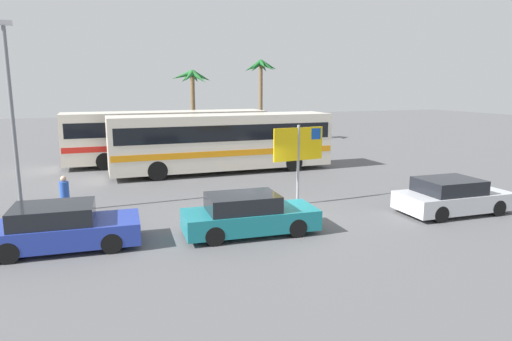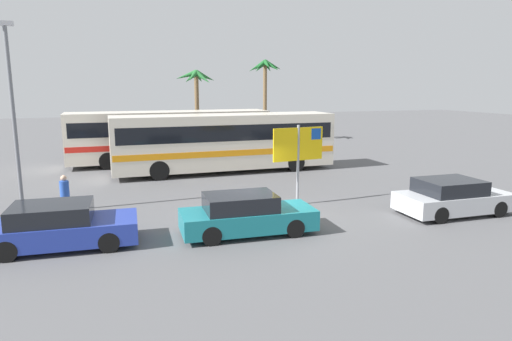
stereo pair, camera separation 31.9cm
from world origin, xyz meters
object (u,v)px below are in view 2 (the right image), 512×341
(car_blue, at_px, (60,226))
(pedestrian_crossing_lot, at_px, (65,193))
(car_teal, at_px, (246,215))
(bus_rear_coach, at_px, (171,134))
(bus_front_coach, at_px, (225,140))
(ferry_sign, at_px, (299,147))
(car_silver, at_px, (452,197))

(car_blue, bearing_deg, pedestrian_crossing_lot, 94.11)
(car_blue, xyz_separation_m, car_teal, (5.54, -0.61, -0.00))
(car_teal, relative_size, pedestrian_crossing_lot, 2.73)
(bus_rear_coach, xyz_separation_m, pedestrian_crossing_lot, (-5.33, -10.78, -0.85))
(car_blue, bearing_deg, bus_front_coach, 55.47)
(ferry_sign, height_order, car_blue, ferry_sign)
(car_silver, xyz_separation_m, pedestrian_crossing_lot, (-13.53, 4.00, 0.30))
(car_silver, xyz_separation_m, car_blue, (-13.48, 0.90, -0.00))
(bus_front_coach, bearing_deg, bus_rear_coach, 121.35)
(bus_front_coach, distance_m, pedestrian_crossing_lot, 10.36)
(ferry_sign, height_order, pedestrian_crossing_lot, ferry_sign)
(car_blue, height_order, pedestrian_crossing_lot, pedestrian_crossing_lot)
(car_blue, bearing_deg, bus_rear_coach, 72.34)
(bus_front_coach, xyz_separation_m, car_silver, (5.80, -10.84, -1.15))
(car_teal, height_order, pedestrian_crossing_lot, pedestrian_crossing_lot)
(bus_rear_coach, xyz_separation_m, car_blue, (-5.28, -13.88, -1.15))
(bus_front_coach, bearing_deg, car_silver, -61.86)
(bus_rear_coach, relative_size, ferry_sign, 3.77)
(car_teal, bearing_deg, bus_front_coach, 81.38)
(bus_front_coach, bearing_deg, car_teal, -101.45)
(bus_front_coach, bearing_deg, pedestrian_crossing_lot, -138.49)
(car_blue, relative_size, car_teal, 1.00)
(bus_rear_coach, bearing_deg, car_teal, -88.96)
(ferry_sign, bearing_deg, pedestrian_crossing_lot, 167.69)
(bus_front_coach, distance_m, car_blue, 12.61)
(ferry_sign, distance_m, pedestrian_crossing_lot, 8.85)
(bus_rear_coach, xyz_separation_m, car_silver, (8.20, -14.78, -1.15))
(pedestrian_crossing_lot, bearing_deg, bus_front_coach, 171.65)
(ferry_sign, distance_m, car_teal, 4.51)
(bus_front_coach, height_order, car_silver, bus_front_coach)
(bus_front_coach, relative_size, car_blue, 2.77)
(car_silver, distance_m, car_teal, 7.94)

